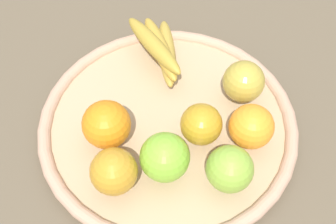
% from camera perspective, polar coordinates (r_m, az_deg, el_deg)
% --- Properties ---
extents(ground_plane, '(2.40, 2.40, 0.00)m').
position_cam_1_polar(ground_plane, '(0.78, 0.00, -2.20)').
color(ground_plane, brown).
rests_on(ground_plane, ground).
extents(basket, '(0.44, 0.44, 0.03)m').
position_cam_1_polar(basket, '(0.77, 0.00, -1.57)').
color(basket, tan).
rests_on(basket, ground_plane).
extents(orange_0, '(0.10, 0.10, 0.08)m').
position_cam_1_polar(orange_0, '(0.71, -7.82, -1.57)').
color(orange_0, orange).
rests_on(orange_0, basket).
extents(banana_bunch, '(0.17, 0.09, 0.06)m').
position_cam_1_polar(banana_bunch, '(0.82, -0.97, 8.06)').
color(banana_bunch, '#B49337').
rests_on(banana_bunch, basket).
extents(apple_2, '(0.10, 0.10, 0.07)m').
position_cam_1_polar(apple_2, '(0.67, 7.84, -7.18)').
color(apple_2, '#85AE38').
rests_on(apple_2, basket).
extents(apple_1, '(0.09, 0.09, 0.08)m').
position_cam_1_polar(apple_1, '(0.67, -0.42, -5.77)').
color(apple_1, '#7EBA32').
rests_on(apple_1, basket).
extents(apple_3, '(0.10, 0.10, 0.07)m').
position_cam_1_polar(apple_3, '(0.66, -6.90, -7.51)').
color(apple_3, '#BD8423').
rests_on(apple_3, basket).
extents(apple_4, '(0.09, 0.09, 0.07)m').
position_cam_1_polar(apple_4, '(0.71, 4.24, -1.57)').
color(apple_4, '#B7871E').
rests_on(apple_4, basket).
extents(orange_1, '(0.09, 0.09, 0.07)m').
position_cam_1_polar(orange_1, '(0.71, 10.53, -1.82)').
color(orange_1, orange).
rests_on(orange_1, basket).
extents(apple_0, '(0.10, 0.10, 0.07)m').
position_cam_1_polar(apple_0, '(0.77, 9.58, 3.84)').
color(apple_0, '#B19A38').
rests_on(apple_0, basket).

